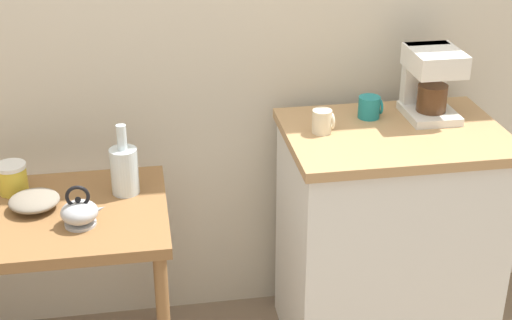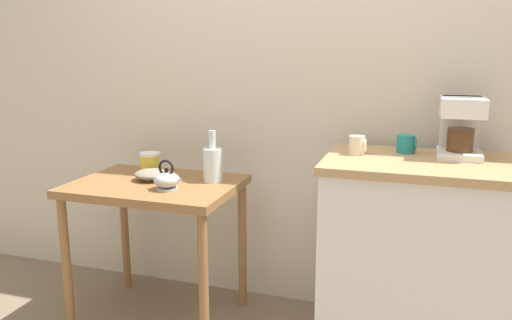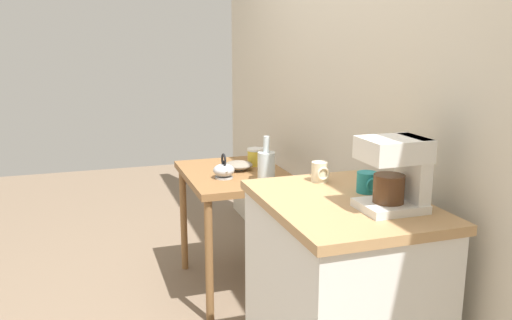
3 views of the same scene
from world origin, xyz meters
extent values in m
cube|color=beige|center=(0.10, 0.46, 1.40)|extent=(4.40, 0.10, 2.80)
cube|color=olive|center=(-0.59, 0.00, 0.72)|extent=(0.81, 0.59, 0.04)
cylinder|color=olive|center=(-0.95, -0.25, 0.35)|extent=(0.04, 0.04, 0.70)
cylinder|color=olive|center=(-0.22, -0.25, 0.35)|extent=(0.04, 0.04, 0.70)
cylinder|color=olive|center=(-0.95, 0.26, 0.35)|extent=(0.04, 0.04, 0.70)
cylinder|color=olive|center=(-0.22, 0.26, 0.35)|extent=(0.04, 0.04, 0.70)
cube|color=white|center=(0.65, 0.07, 0.44)|extent=(0.76, 0.54, 0.89)
cube|color=tan|center=(0.65, 0.07, 0.90)|extent=(0.79, 0.57, 0.04)
cylinder|color=gray|center=(-0.63, 0.03, 0.74)|extent=(0.08, 0.08, 0.01)
ellipsoid|color=gray|center=(-0.63, 0.03, 0.77)|extent=(0.17, 0.17, 0.05)
cylinder|color=#B2B5BA|center=(-0.47, -0.10, 0.74)|extent=(0.10, 0.10, 0.01)
ellipsoid|color=#B2B5BA|center=(-0.47, -0.10, 0.79)|extent=(0.12, 0.12, 0.07)
cone|color=#B2B5BA|center=(-0.41, -0.10, 0.79)|extent=(0.06, 0.03, 0.04)
sphere|color=black|center=(-0.47, -0.10, 0.83)|extent=(0.02, 0.02, 0.02)
torus|color=black|center=(-0.47, -0.10, 0.84)|extent=(0.08, 0.01, 0.08)
cylinder|color=silver|center=(-0.32, 0.10, 0.82)|extent=(0.10, 0.10, 0.17)
cylinder|color=silver|center=(-0.32, 0.10, 0.95)|extent=(0.03, 0.03, 0.09)
cylinder|color=gold|center=(-0.71, 0.17, 0.79)|extent=(0.10, 0.10, 0.09)
cylinder|color=white|center=(-0.71, 0.17, 0.84)|extent=(0.11, 0.11, 0.01)
cube|color=white|center=(0.81, 0.17, 0.94)|extent=(0.18, 0.22, 0.03)
cube|color=white|center=(0.81, 0.25, 1.05)|extent=(0.16, 0.05, 0.26)
cube|color=white|center=(0.81, 0.17, 1.14)|extent=(0.18, 0.22, 0.08)
cylinder|color=#4C2D19|center=(0.81, 0.16, 1.00)|extent=(0.11, 0.11, 0.10)
cylinder|color=beige|center=(0.38, 0.09, 0.97)|extent=(0.07, 0.07, 0.08)
torus|color=beige|center=(0.42, 0.09, 0.97)|extent=(0.01, 0.06, 0.06)
cylinder|color=teal|center=(0.59, 0.20, 0.96)|extent=(0.08, 0.08, 0.08)
torus|color=teal|center=(0.63, 0.20, 0.96)|extent=(0.01, 0.06, 0.06)
camera|label=1|loc=(-0.25, -2.28, 1.99)|focal=52.65mm
camera|label=2|loc=(0.63, -2.13, 1.38)|focal=35.09mm
camera|label=3|loc=(2.37, -0.85, 1.52)|focal=37.34mm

